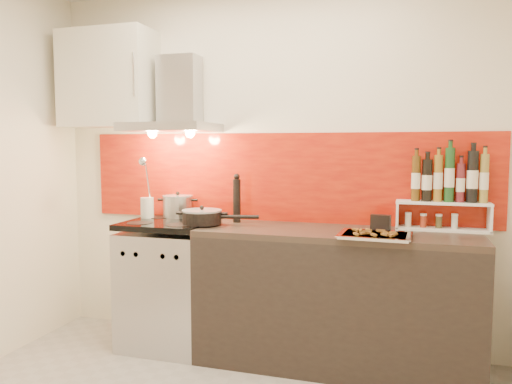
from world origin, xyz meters
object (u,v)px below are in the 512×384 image
(stock_pot, at_px, (178,206))
(saute_pan, at_px, (203,217))
(counter, at_px, (335,298))
(range_stove, at_px, (170,285))
(pepper_mill, at_px, (237,199))
(baking_tray, at_px, (375,235))

(stock_pot, xyz_separation_m, saute_pan, (0.31, -0.25, -0.03))
(counter, distance_m, stock_pot, 1.36)
(range_stove, bearing_deg, pepper_mill, 17.33)
(counter, xyz_separation_m, pepper_mill, (-0.73, 0.14, 0.62))
(counter, relative_size, saute_pan, 3.42)
(counter, xyz_separation_m, baking_tray, (0.26, -0.19, 0.47))
(stock_pot, relative_size, pepper_mill, 0.64)
(range_stove, height_order, pepper_mill, pepper_mill)
(counter, bearing_deg, stock_pot, 170.91)
(saute_pan, xyz_separation_m, baking_tray, (1.17, -0.14, -0.04))
(range_stove, relative_size, stock_pot, 4.04)
(range_stove, relative_size, counter, 0.51)
(counter, bearing_deg, baking_tray, -36.61)
(counter, bearing_deg, range_stove, -179.77)
(counter, height_order, saute_pan, saute_pan)
(range_stove, height_order, saute_pan, saute_pan)
(pepper_mill, bearing_deg, range_stove, -162.67)
(pepper_mill, relative_size, baking_tray, 0.80)
(saute_pan, relative_size, pepper_mill, 1.50)
(range_stove, height_order, baking_tray, baking_tray)
(counter, xyz_separation_m, stock_pot, (-1.23, 0.20, 0.54))
(stock_pot, distance_m, baking_tray, 1.53)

